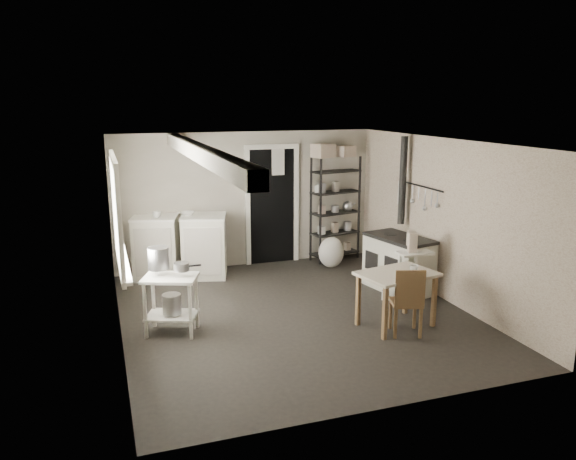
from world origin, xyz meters
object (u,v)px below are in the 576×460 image
object	(u,v)px
stove	(399,262)
flour_sack	(331,254)
shelf_rack	(335,207)
chair	(406,296)
work_table	(396,297)
prep_table	(171,302)
base_cabinets	(181,249)
stockpot	(158,258)

from	to	relation	value
stove	flour_sack	distance (m)	1.50
shelf_rack	chair	world-z (taller)	shelf_rack
work_table	shelf_rack	bearing A→B (deg)	81.01
shelf_rack	work_table	xyz separation A→B (m)	(-0.49, -3.08, -0.57)
stove	chair	distance (m)	1.65
prep_table	work_table	bearing A→B (deg)	-14.27
base_cabinets	flour_sack	world-z (taller)	base_cabinets
shelf_rack	chair	xyz separation A→B (m)	(-0.50, -3.33, -0.46)
base_cabinets	work_table	world-z (taller)	base_cabinets
stove	chair	xyz separation A→B (m)	(-0.74, -1.47, 0.04)
base_cabinets	chair	distance (m)	3.93
chair	flour_sack	bearing A→B (deg)	102.94
flour_sack	chair	bearing A→B (deg)	-94.75
stove	prep_table	bearing A→B (deg)	176.88
stockpot	base_cabinets	bearing A→B (deg)	75.40
shelf_rack	flour_sack	xyz separation A→B (m)	(-0.26, -0.46, -0.71)
chair	flour_sack	world-z (taller)	chair
shelf_rack	base_cabinets	bearing A→B (deg)	170.23
shelf_rack	stove	world-z (taller)	shelf_rack
stove	work_table	world-z (taller)	stove
flour_sack	base_cabinets	bearing A→B (deg)	172.38
prep_table	stove	xyz separation A→B (m)	(3.45, 0.52, 0.04)
prep_table	stockpot	xyz separation A→B (m)	(-0.12, 0.11, 0.54)
prep_table	stockpot	distance (m)	0.56
flour_sack	stockpot	bearing A→B (deg)	-149.40
stockpot	shelf_rack	world-z (taller)	shelf_rack
prep_table	stove	bearing A→B (deg)	8.64
prep_table	chair	bearing A→B (deg)	-19.27
work_table	flour_sack	bearing A→B (deg)	85.01
chair	prep_table	bearing A→B (deg)	178.42
prep_table	stockpot	bearing A→B (deg)	136.59
shelf_rack	stove	bearing A→B (deg)	-95.03
work_table	chair	distance (m)	0.28
base_cabinets	flour_sack	distance (m)	2.54
flour_sack	shelf_rack	bearing A→B (deg)	60.71
prep_table	flour_sack	distance (m)	3.53
chair	flour_sack	xyz separation A→B (m)	(0.24, 2.87, -0.24)
base_cabinets	stove	xyz separation A→B (m)	(3.01, -1.74, -0.02)
prep_table	flour_sack	size ratio (longest dim) A/B	1.37
stockpot	chair	xyz separation A→B (m)	(2.83, -1.06, -0.45)
stove	shelf_rack	bearing A→B (deg)	85.57
stockpot	stove	world-z (taller)	stockpot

